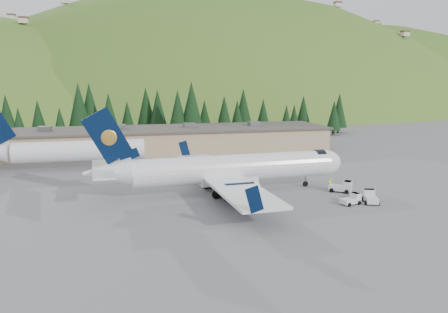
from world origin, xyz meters
TOP-DOWN VIEW (x-y plane):
  - ground at (0.00, 0.00)m, footprint 600.00×600.00m
  - airliner at (-1.07, -0.06)m, footprint 36.64×34.35m
  - second_airliner at (-24.92, 22.00)m, footprint 27.50×11.00m
  - baggage_tug_a at (12.78, -9.45)m, footprint 2.82×2.11m
  - baggage_tug_b at (14.61, -3.68)m, footprint 3.34×3.10m
  - baggage_tug_c at (15.44, -9.29)m, footprint 2.49×3.23m
  - terminal_building at (-5.01, 38.00)m, footprint 71.00×17.00m
  - ramp_worker at (13.66, -1.83)m, footprint 0.62×0.43m
  - tree_line at (-9.07, 60.19)m, footprint 114.05×17.86m
  - hills at (53.34, 207.38)m, footprint 614.00×330.00m

SIDE VIEW (x-z plane):
  - hills at x=53.34m, z-range -232.80..67.20m
  - ground at x=0.00m, z-range 0.00..0.00m
  - baggage_tug_a at x=12.78m, z-range -0.07..1.30m
  - baggage_tug_c at x=15.44m, z-range -0.08..1.47m
  - baggage_tug_b at x=14.61m, z-range -0.09..1.55m
  - ramp_worker at x=13.66m, z-range 0.00..1.60m
  - terminal_building at x=-5.01m, z-range -0.43..5.67m
  - airliner at x=-1.07m, z-range -2.84..9.33m
  - second_airliner at x=-24.92m, z-range -1.70..8.35m
  - tree_line at x=-9.07m, z-range 0.10..14.04m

